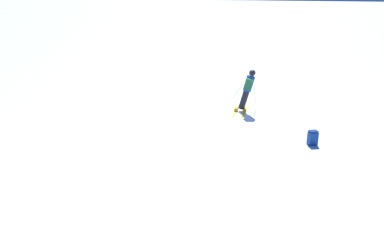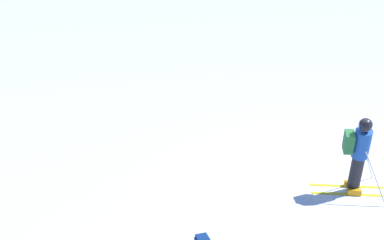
{
  "view_description": "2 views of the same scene",
  "coord_description": "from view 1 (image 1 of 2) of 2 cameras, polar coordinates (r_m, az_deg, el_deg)",
  "views": [
    {
      "loc": [
        -3.68,
        14.86,
        4.94
      ],
      "look_at": [
        0.5,
        3.58,
        0.69
      ],
      "focal_mm": 35.0,
      "sensor_mm": 36.0,
      "label": 1
    },
    {
      "loc": [
        -10.87,
        1.38,
        5.56
      ],
      "look_at": [
        1.11,
        3.77,
        0.76
      ],
      "focal_mm": 50.0,
      "sensor_mm": 36.0,
      "label": 2
    }
  ],
  "objects": [
    {
      "name": "skier",
      "position": [
        15.67,
        8.43,
        4.77
      ],
      "size": [
        1.29,
        1.78,
        1.85
      ],
      "rotation": [
        0.0,
        0.0,
        0.11
      ],
      "color": "yellow",
      "rests_on": "ground"
    },
    {
      "name": "ground_plane",
      "position": [
        16.09,
        6.09,
        1.47
      ],
      "size": [
        300.0,
        300.0,
        0.0
      ],
      "primitive_type": "plane",
      "color": "white"
    },
    {
      "name": "spare_backpack",
      "position": [
        13.06,
        17.92,
        -2.6
      ],
      "size": [
        0.37,
        0.34,
        0.5
      ],
      "rotation": [
        0.0,
        0.0,
        3.65
      ],
      "color": "#194293",
      "rests_on": "ground"
    }
  ]
}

